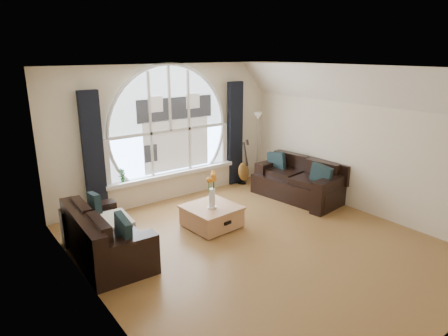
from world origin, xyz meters
TOP-DOWN VIEW (x-y plane):
  - ground at (0.00, 0.00)m, footprint 5.00×5.50m
  - ceiling at (0.00, 0.00)m, footprint 5.00×5.50m
  - wall_back at (0.00, 2.75)m, footprint 5.00×0.01m
  - wall_left at (-2.50, 0.00)m, footprint 0.01×5.50m
  - wall_right at (2.50, 0.00)m, footprint 0.01×5.50m
  - attic_slope at (2.20, 0.00)m, footprint 0.92×5.50m
  - arched_window at (0.00, 2.72)m, footprint 2.60×0.06m
  - window_sill at (0.00, 2.65)m, footprint 2.90×0.22m
  - window_frame at (0.00, 2.69)m, footprint 2.76×0.08m
  - neighbor_house at (0.15, 2.71)m, footprint 1.70×0.02m
  - curtain_left at (-1.60, 2.63)m, footprint 0.35×0.12m
  - curtain_right at (1.60, 2.63)m, footprint 0.35×0.12m
  - sofa_left at (-2.04, 1.04)m, footprint 0.92×1.74m
  - sofa_right at (2.05, 1.08)m, footprint 1.14×1.92m
  - coffee_chest at (-0.19, 1.00)m, footprint 0.91×0.91m
  - throw_blanket at (-1.91, 1.15)m, footprint 0.56×0.56m
  - vase_flowers at (-0.23, 0.93)m, footprint 0.24×0.24m
  - floor_lamp at (2.13, 2.47)m, footprint 0.24×0.24m
  - guitar at (1.69, 2.42)m, footprint 0.41×0.32m
  - potted_plant at (-1.09, 2.65)m, footprint 0.16×0.13m

SIDE VIEW (x-z plane):
  - ground at x=0.00m, z-range -0.01..0.01m
  - coffee_chest at x=-0.19m, z-range 0.00..0.41m
  - sofa_left at x=-2.04m, z-range 0.02..0.78m
  - sofa_right at x=2.05m, z-range 0.00..0.80m
  - throw_blanket at x=-1.91m, z-range 0.45..0.55m
  - window_sill at x=0.00m, z-range 0.47..0.55m
  - guitar at x=1.69m, z-range 0.00..1.06m
  - potted_plant at x=-1.09m, z-range 0.55..0.82m
  - vase_flowers at x=-0.23m, z-range 0.41..1.11m
  - floor_lamp at x=2.13m, z-range 0.00..1.60m
  - curtain_left at x=-1.60m, z-range 0.00..2.30m
  - curtain_right at x=1.60m, z-range 0.00..2.30m
  - wall_back at x=0.00m, z-range 0.00..2.70m
  - wall_left at x=-2.50m, z-range 0.00..2.70m
  - wall_right at x=2.50m, z-range 0.00..2.70m
  - neighbor_house at x=0.15m, z-range 0.75..2.25m
  - arched_window at x=0.00m, z-range 0.55..2.70m
  - window_frame at x=0.00m, z-range 0.55..2.70m
  - attic_slope at x=2.20m, z-range 1.99..2.71m
  - ceiling at x=0.00m, z-range 2.70..2.71m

